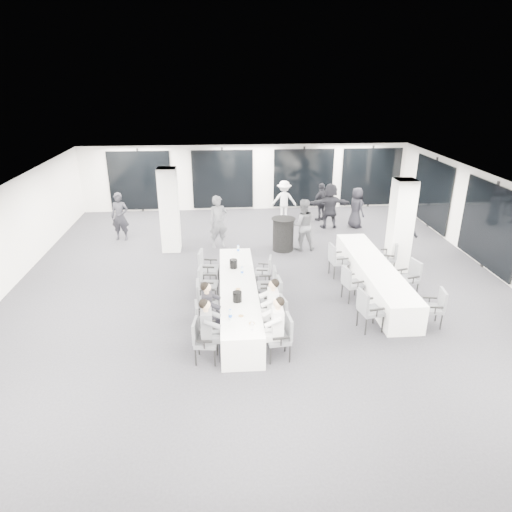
% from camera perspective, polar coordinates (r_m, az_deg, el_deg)
% --- Properties ---
extents(room, '(14.04, 16.04, 2.84)m').
position_cam_1_polar(room, '(13.43, 4.15, 3.52)').
color(room, '#25252A').
rests_on(room, ground).
extents(column_left, '(0.60, 0.60, 2.80)m').
position_cam_1_polar(column_left, '(15.38, -10.78, 5.64)').
color(column_left, silver).
rests_on(column_left, floor).
extents(column_right, '(0.60, 0.60, 2.80)m').
position_cam_1_polar(column_right, '(14.19, 17.60, 3.59)').
color(column_right, silver).
rests_on(column_right, floor).
extents(banquet_table_main, '(0.90, 5.00, 0.75)m').
position_cam_1_polar(banquet_table_main, '(11.47, -2.21, -5.32)').
color(banquet_table_main, white).
rests_on(banquet_table_main, floor).
extents(banquet_table_side, '(0.90, 5.00, 0.75)m').
position_cam_1_polar(banquet_table_side, '(13.05, 14.49, -2.51)').
color(banquet_table_side, white).
rests_on(banquet_table_side, floor).
extents(cocktail_table, '(0.80, 0.80, 1.12)m').
position_cam_1_polar(cocktail_table, '(15.40, 3.41, 2.75)').
color(cocktail_table, black).
rests_on(cocktail_table, floor).
extents(chair_main_left_near, '(0.53, 0.58, 0.94)m').
position_cam_1_polar(chair_main_left_near, '(9.63, -6.75, -10.15)').
color(chair_main_left_near, '#505357').
rests_on(chair_main_left_near, floor).
extents(chair_main_left_second, '(0.52, 0.56, 0.94)m').
position_cam_1_polar(chair_main_left_second, '(10.30, -6.60, -7.86)').
color(chair_main_left_second, '#505357').
rests_on(chair_main_left_second, floor).
extents(chair_main_left_mid, '(0.52, 0.58, 1.00)m').
position_cam_1_polar(chair_main_left_mid, '(11.12, -6.49, -5.25)').
color(chair_main_left_mid, '#505357').
rests_on(chair_main_left_mid, floor).
extents(chair_main_left_fourth, '(0.53, 0.58, 0.95)m').
position_cam_1_polar(chair_main_left_fourth, '(12.03, -6.32, -3.21)').
color(chair_main_left_fourth, '#505357').
rests_on(chair_main_left_fourth, floor).
extents(chair_main_left_far, '(0.59, 0.63, 1.03)m').
position_cam_1_polar(chair_main_left_far, '(12.85, -6.26, -1.26)').
color(chair_main_left_far, '#505357').
rests_on(chair_main_left_far, floor).
extents(chair_main_right_near, '(0.54, 0.59, 0.97)m').
position_cam_1_polar(chair_main_right_near, '(9.66, 3.31, -9.79)').
color(chair_main_right_near, '#505357').
rests_on(chair_main_right_near, floor).
extents(chair_main_right_second, '(0.58, 0.61, 0.95)m').
position_cam_1_polar(chair_main_right_second, '(10.41, 2.66, -7.33)').
color(chair_main_right_second, '#505357').
rests_on(chair_main_right_second, floor).
extents(chair_main_right_mid, '(0.55, 0.61, 1.02)m').
position_cam_1_polar(chair_main_right_mid, '(11.16, 2.17, -4.95)').
color(chair_main_right_mid, '#505357').
rests_on(chair_main_right_mid, floor).
extents(chair_main_right_fourth, '(0.48, 0.54, 0.94)m').
position_cam_1_polar(chair_main_right_fourth, '(11.92, 1.68, -3.32)').
color(chair_main_right_fourth, '#505357').
rests_on(chair_main_right_fourth, floor).
extents(chair_main_right_far, '(0.51, 0.54, 0.87)m').
position_cam_1_polar(chair_main_right_far, '(12.80, 1.21, -1.68)').
color(chair_main_right_far, '#505357').
rests_on(chair_main_right_far, floor).
extents(chair_side_left_near, '(0.60, 0.63, 1.01)m').
position_cam_1_polar(chair_side_left_near, '(10.92, 13.80, -6.31)').
color(chair_side_left_near, '#505357').
rests_on(chair_side_left_near, floor).
extents(chair_side_left_mid, '(0.57, 0.60, 0.94)m').
position_cam_1_polar(chair_side_left_mid, '(12.22, 11.72, -3.14)').
color(chair_side_left_mid, '#505357').
rests_on(chair_side_left_mid, floor).
extents(chair_side_left_far, '(0.56, 0.61, 0.99)m').
position_cam_1_polar(chair_side_left_far, '(13.56, 10.01, -0.29)').
color(chair_side_left_far, '#505357').
rests_on(chair_side_left_far, floor).
extents(chair_side_right_near, '(0.53, 0.57, 0.93)m').
position_cam_1_polar(chair_side_right_near, '(11.61, 21.56, -5.76)').
color(chair_side_right_near, '#505357').
rests_on(chair_side_right_near, floor).
extents(chair_side_right_mid, '(0.61, 0.64, 1.00)m').
position_cam_1_polar(chair_side_right_mid, '(12.89, 18.69, -2.36)').
color(chair_side_right_mid, '#505357').
rests_on(chair_side_right_mid, floor).
extents(chair_side_right_far, '(0.60, 0.62, 0.98)m').
position_cam_1_polar(chair_side_right_far, '(14.19, 16.42, 0.09)').
color(chair_side_right_far, '#505357').
rests_on(chair_side_right_far, floor).
extents(seated_guest_a, '(0.50, 0.38, 1.44)m').
position_cam_1_polar(seated_guest_a, '(9.47, -5.82, -8.75)').
color(seated_guest_a, '#55575C').
rests_on(seated_guest_a, floor).
extents(seated_guest_b, '(0.50, 0.38, 1.44)m').
position_cam_1_polar(seated_guest_b, '(10.16, -5.74, -6.45)').
color(seated_guest_b, black).
rests_on(seated_guest_b, floor).
extents(seated_guest_c, '(0.50, 0.38, 1.44)m').
position_cam_1_polar(seated_guest_c, '(9.50, 2.34, -8.54)').
color(seated_guest_c, silver).
rests_on(seated_guest_c, floor).
extents(seated_guest_d, '(0.50, 0.38, 1.44)m').
position_cam_1_polar(seated_guest_d, '(10.24, 1.79, -6.10)').
color(seated_guest_d, silver).
rests_on(seated_guest_d, floor).
extents(standing_guest_a, '(0.90, 0.81, 2.05)m').
position_cam_1_polar(standing_guest_a, '(15.55, -4.74, 4.69)').
color(standing_guest_a, '#55575C').
rests_on(standing_guest_a, floor).
extents(standing_guest_b, '(0.99, 0.63, 2.00)m').
position_cam_1_polar(standing_guest_b, '(15.35, 5.86, 4.32)').
color(standing_guest_b, '#55575C').
rests_on(standing_guest_b, floor).
extents(standing_guest_c, '(1.20, 0.70, 1.78)m').
position_cam_1_polar(standing_guest_c, '(18.78, 3.53, 7.34)').
color(standing_guest_c, silver).
rests_on(standing_guest_c, floor).
extents(standing_guest_d, '(1.17, 1.06, 1.75)m').
position_cam_1_polar(standing_guest_d, '(18.65, 8.20, 7.01)').
color(standing_guest_d, black).
rests_on(standing_guest_d, floor).
extents(standing_guest_e, '(0.78, 0.98, 1.77)m').
position_cam_1_polar(standing_guest_e, '(18.03, 12.46, 6.23)').
color(standing_guest_e, black).
rests_on(standing_guest_e, floor).
extents(standing_guest_f, '(1.82, 0.71, 1.98)m').
position_cam_1_polar(standing_guest_f, '(17.76, 9.26, 6.58)').
color(standing_guest_f, black).
rests_on(standing_guest_f, floor).
extents(standing_guest_g, '(0.77, 0.65, 1.95)m').
position_cam_1_polar(standing_guest_g, '(16.92, -16.67, 5.10)').
color(standing_guest_g, black).
rests_on(standing_guest_g, floor).
extents(standing_guest_h, '(0.64, 0.91, 1.72)m').
position_cam_1_polar(standing_guest_h, '(15.50, 18.50, 2.90)').
color(standing_guest_h, black).
rests_on(standing_guest_h, floor).
extents(ice_bucket_near, '(0.21, 0.21, 0.24)m').
position_cam_1_polar(ice_bucket_near, '(10.47, -2.36, -5.10)').
color(ice_bucket_near, black).
rests_on(ice_bucket_near, banquet_table_main).
extents(ice_bucket_far, '(0.21, 0.21, 0.24)m').
position_cam_1_polar(ice_bucket_far, '(12.22, -2.84, -0.98)').
color(ice_bucket_far, black).
rests_on(ice_bucket_far, banquet_table_main).
extents(water_bottle_a, '(0.07, 0.07, 0.23)m').
position_cam_1_polar(water_bottle_a, '(9.75, -3.24, -7.34)').
color(water_bottle_a, silver).
rests_on(water_bottle_a, banquet_table_main).
extents(water_bottle_b, '(0.07, 0.07, 0.22)m').
position_cam_1_polar(water_bottle_b, '(11.79, -1.75, -1.90)').
color(water_bottle_b, silver).
rests_on(water_bottle_b, banquet_table_main).
extents(water_bottle_c, '(0.07, 0.07, 0.22)m').
position_cam_1_polar(water_bottle_c, '(13.24, -2.24, 0.86)').
color(water_bottle_c, silver).
rests_on(water_bottle_c, banquet_table_main).
extents(plate_a, '(0.20, 0.20, 0.03)m').
position_cam_1_polar(plate_a, '(9.90, -1.90, -7.52)').
color(plate_a, white).
rests_on(plate_a, banquet_table_main).
extents(plate_b, '(0.21, 0.21, 0.03)m').
position_cam_1_polar(plate_b, '(9.62, -0.53, -8.45)').
color(plate_b, white).
rests_on(plate_b, banquet_table_main).
extents(plate_c, '(0.21, 0.21, 0.03)m').
position_cam_1_polar(plate_c, '(11.06, -2.26, -4.17)').
color(plate_c, white).
rests_on(plate_c, banquet_table_main).
extents(wine_glass, '(0.07, 0.07, 0.18)m').
position_cam_1_polar(wine_glass, '(9.36, -0.49, -8.53)').
color(wine_glass, silver).
rests_on(wine_glass, banquet_table_main).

